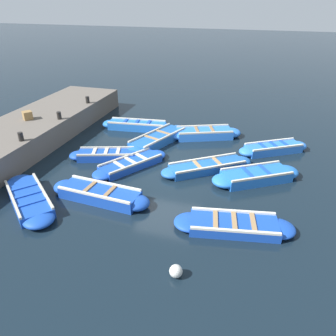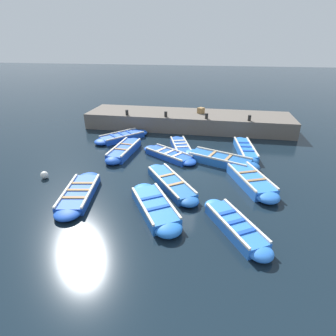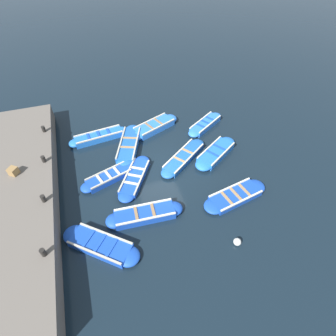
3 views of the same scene
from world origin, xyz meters
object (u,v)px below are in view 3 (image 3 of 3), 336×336
at_px(boat_outer_right, 109,177).
at_px(boat_alongside, 184,158).
at_px(boat_broadside, 101,245).
at_px(bollard_mid_north, 43,159).
at_px(boat_mid_row, 129,145).
at_px(boat_tucked, 145,214).
at_px(boat_outer_left, 216,153).
at_px(boat_stern_in, 154,127).
at_px(boat_inner_gap, 135,177).
at_px(bollard_mid_south, 43,199).
at_px(wooden_crate, 13,171).
at_px(buoy_orange_near, 237,242).
at_px(boat_centre, 235,196).
at_px(boat_bow_out, 205,124).
at_px(boat_drifting, 99,137).
at_px(bollard_south, 43,252).
at_px(bollard_north, 44,129).

bearing_deg(boat_outer_right, boat_alongside, -177.62).
bearing_deg(boat_broadside, bollard_mid_north, -68.79).
bearing_deg(boat_alongside, boat_mid_row, -36.57).
relative_size(boat_alongside, boat_tucked, 0.97).
xyz_separation_m(boat_outer_left, boat_stern_in, (2.66, -3.58, 0.01)).
distance_m(boat_stern_in, boat_broadside, 8.57).
xyz_separation_m(boat_inner_gap, bollard_mid_south, (4.24, 0.95, 1.06)).
xyz_separation_m(boat_broadside, wooden_crate, (3.35, -4.62, 1.06)).
xyz_separation_m(bollard_mid_north, buoy_orange_near, (-7.52, 6.77, -1.04)).
xyz_separation_m(boat_stern_in, boat_tucked, (2.33, 6.41, -0.00)).
distance_m(boat_centre, boat_mid_row, 6.84).
distance_m(boat_centre, boat_tucked, 4.55).
height_order(boat_tucked, bollard_mid_north, bollard_mid_north).
bearing_deg(bollard_mid_north, bollard_mid_south, 90.00).
bearing_deg(boat_centre, boat_inner_gap, -32.20).
distance_m(boat_centre, boat_bow_out, 6.02).
distance_m(boat_drifting, bollard_south, 8.23).
height_order(boat_centre, boat_bow_out, boat_bow_out).
xyz_separation_m(boat_centre, boat_mid_row, (4.16, -5.43, 0.05)).
relative_size(boat_inner_gap, boat_drifting, 0.90).
height_order(boat_stern_in, bollard_north, bollard_north).
bearing_deg(boat_broadside, bollard_south, 7.47).
height_order(boat_tucked, bollard_south, bollard_south).
distance_m(boat_mid_row, bollard_north, 4.94).
relative_size(boat_alongside, buoy_orange_near, 10.65).
relative_size(boat_centre, boat_mid_row, 0.91).
xyz_separation_m(boat_inner_gap, boat_stern_in, (-2.22, -3.94, 0.05)).
relative_size(boat_drifting, boat_broadside, 1.10).
bearing_deg(boat_outer_right, bollard_mid_north, -23.43).
distance_m(boat_inner_gap, boat_tucked, 2.48).
bearing_deg(boat_stern_in, bollard_north, -3.92).
xyz_separation_m(boat_drifting, boat_tucked, (-1.21, 6.48, 0.00)).
xyz_separation_m(bollard_mid_south, buoy_orange_near, (-7.52, 4.10, -1.04)).
distance_m(bollard_mid_north, wooden_crate, 1.45).
xyz_separation_m(boat_alongside, boat_centre, (-1.44, 3.41, -0.01)).
distance_m(boat_tucked, wooden_crate, 6.74).
height_order(boat_inner_gap, buoy_orange_near, boat_inner_gap).
distance_m(boat_alongside, bollard_mid_north, 7.40).
xyz_separation_m(boat_alongside, bollard_south, (7.24, 4.23, 1.05)).
relative_size(boat_centre, bollard_south, 10.51).
bearing_deg(bollard_south, bollard_north, -90.00).
bearing_deg(buoy_orange_near, bollard_mid_north, -41.98).
distance_m(boat_outer_left, boat_broadside, 8.07).
height_order(boat_mid_row, bollard_south, bollard_south).
relative_size(boat_drifting, wooden_crate, 9.78).
distance_m(boat_mid_row, bollard_mid_north, 4.72).
xyz_separation_m(boat_outer_right, boat_broadside, (0.98, 3.80, 0.00)).
bearing_deg(boat_tucked, wooden_crate, -34.10).
height_order(boat_bow_out, boat_outer_left, boat_outer_left).
distance_m(boat_alongside, bollard_north, 8.23).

